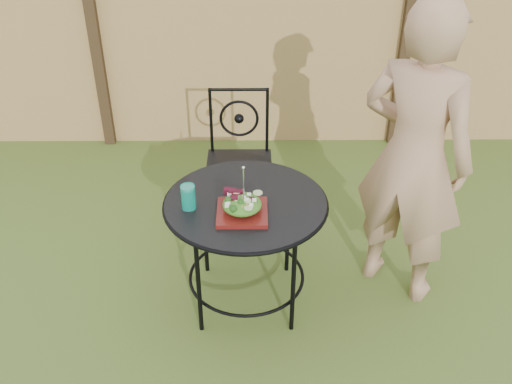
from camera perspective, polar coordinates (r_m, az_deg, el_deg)
ground at (r=3.55m, az=-0.42°, el=-11.42°), size 60.00×60.00×0.00m
fence at (r=4.97m, az=-0.51°, el=15.00°), size 8.00×0.12×1.90m
patio_table at (r=3.24m, az=-1.02°, el=-2.93°), size 0.92×0.92×0.72m
patio_chair at (r=4.04m, az=-1.69°, el=3.63°), size 0.46×0.46×0.95m
diner at (r=3.31m, az=15.48°, el=3.30°), size 0.79×0.75×1.82m
salad_plate at (r=3.04m, az=-1.39°, el=-2.05°), size 0.27×0.27×0.02m
salad at (r=3.02m, az=-1.41°, el=-1.24°), size 0.21×0.21×0.08m
fork at (r=2.94m, az=-1.24°, el=0.85°), size 0.01×0.01×0.18m
drinking_glass at (r=3.08m, az=-6.79°, el=-0.50°), size 0.08×0.08×0.14m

